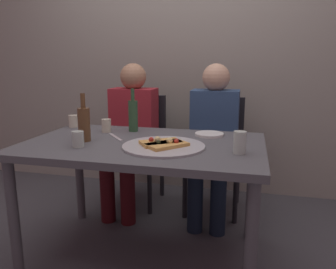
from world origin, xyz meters
name	(u,v)px	position (x,y,z in m)	size (l,w,h in m)	color
ground_plane	(145,254)	(0.00, 0.00, 0.00)	(8.00, 8.00, 0.00)	#424247
back_wall	(185,48)	(0.00, 1.25, 1.30)	(6.00, 0.10, 2.60)	gray
dining_table	(143,156)	(0.00, 0.00, 0.64)	(1.38, 0.86, 0.73)	#4C4C51
pizza_tray	(164,146)	(0.14, -0.08, 0.73)	(0.46, 0.46, 0.01)	#ADADB2
pizza_slice_last	(161,142)	(0.12, -0.07, 0.75)	(0.25, 0.23, 0.05)	tan
pizza_slice_extra	(167,144)	(0.17, -0.10, 0.75)	(0.24, 0.25, 0.05)	tan
wine_bottle	(84,123)	(-0.34, -0.05, 0.83)	(0.07, 0.07, 0.28)	brown
beer_bottle	(133,115)	(-0.16, 0.28, 0.84)	(0.06, 0.06, 0.29)	#2D5133
tumbler_near	(74,121)	(-0.62, 0.32, 0.77)	(0.08, 0.08, 0.08)	beige
tumbler_far	(240,143)	(0.55, -0.11, 0.78)	(0.06, 0.06, 0.12)	#B7C6BC
wine_glass	(78,139)	(-0.31, -0.19, 0.77)	(0.06, 0.06, 0.09)	#B7C6BC
short_glass	(106,126)	(-0.33, 0.21, 0.77)	(0.06, 0.06, 0.09)	beige
plate_stack	(209,134)	(0.35, 0.27, 0.73)	(0.18, 0.18, 0.02)	white
table_knife	(116,137)	(-0.20, 0.07, 0.73)	(0.22, 0.02, 0.01)	#B7B7BC
chair_left	(137,142)	(-0.33, 0.83, 0.51)	(0.44, 0.44, 0.90)	black
chair_right	(215,146)	(0.33, 0.83, 0.51)	(0.44, 0.44, 0.90)	black
guest_in_sweater	(131,130)	(-0.33, 0.68, 0.64)	(0.36, 0.56, 1.17)	maroon
guest_in_beanie	(213,135)	(0.33, 0.68, 0.64)	(0.36, 0.56, 1.17)	navy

